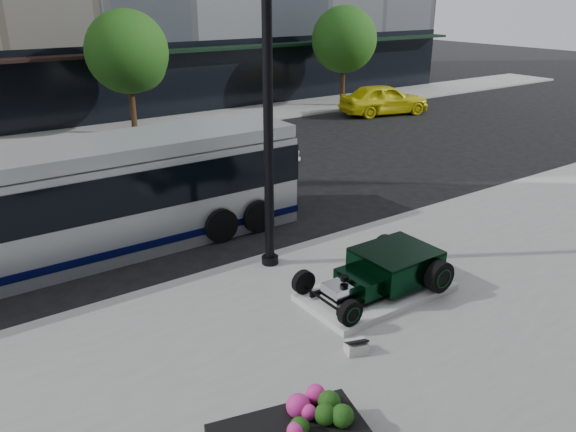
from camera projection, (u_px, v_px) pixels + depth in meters
ground at (261, 224)px, 16.77m from camera, size 120.00×120.00×0.00m
sidewalk_far at (108, 133)px, 27.43m from camera, size 70.00×4.00×0.12m
street_trees at (130, 55)px, 25.96m from camera, size 29.80×3.80×5.70m
display_plinth at (376, 292)px, 12.56m from camera, size 3.40×1.80×0.15m
hot_rod at (388, 268)px, 12.55m from camera, size 3.22×2.00×0.81m
info_plaque at (356, 346)px, 10.52m from camera, size 0.47×0.41×0.31m
lamppost at (268, 125)px, 12.77m from camera, size 0.42×0.42×7.57m
transit_bus at (77, 202)px, 14.25m from camera, size 12.12×2.88×2.92m
white_sedan at (246, 151)px, 21.96m from camera, size 4.80×2.23×1.36m
yellow_taxi at (384, 99)px, 31.68m from camera, size 5.39×3.24×1.72m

